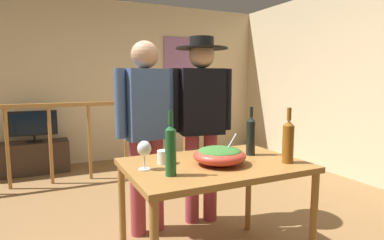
% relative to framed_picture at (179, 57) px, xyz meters
% --- Properties ---
extents(back_wall, '(5.90, 0.10, 2.61)m').
position_rel_framed_picture_xyz_m(back_wall, '(-1.41, 0.06, -0.44)').
color(back_wall, beige).
rests_on(back_wall, ground_plane).
extents(side_wall_right, '(0.10, 4.54, 2.61)m').
position_rel_framed_picture_xyz_m(side_wall_right, '(1.54, -2.06, -0.44)').
color(side_wall_right, beige).
rests_on(side_wall_right, ground_plane).
extents(framed_picture, '(0.58, 0.03, 0.68)m').
position_rel_framed_picture_xyz_m(framed_picture, '(0.00, 0.00, 0.00)').
color(framed_picture, '#9B69A3').
extents(stair_railing, '(3.94, 0.10, 1.10)m').
position_rel_framed_picture_xyz_m(stair_railing, '(-1.69, -0.93, -1.06)').
color(stair_railing, '#9E6B33').
rests_on(stair_railing, ground_plane).
extents(tv_console, '(0.90, 0.40, 0.45)m').
position_rel_framed_picture_xyz_m(tv_console, '(-2.39, -0.29, -1.52)').
color(tv_console, '#38281E').
rests_on(tv_console, ground_plane).
extents(flat_screen_tv, '(0.62, 0.12, 0.45)m').
position_rel_framed_picture_xyz_m(flat_screen_tv, '(-2.39, -0.32, -1.03)').
color(flat_screen_tv, black).
rests_on(flat_screen_tv, tv_console).
extents(serving_table, '(1.21, 0.83, 0.77)m').
position_rel_framed_picture_xyz_m(serving_table, '(-1.20, -3.44, -1.05)').
color(serving_table, '#9E6B33').
rests_on(serving_table, ground_plane).
extents(salad_bowl, '(0.36, 0.36, 0.20)m').
position_rel_framed_picture_xyz_m(salad_bowl, '(-1.19, -3.50, -0.91)').
color(salad_bowl, '#CC3D2D').
rests_on(salad_bowl, serving_table).
extents(wine_glass, '(0.09, 0.09, 0.19)m').
position_rel_framed_picture_xyz_m(wine_glass, '(-1.68, -3.41, -0.84)').
color(wine_glass, silver).
rests_on(wine_glass, serving_table).
extents(wine_bottle_dark, '(0.07, 0.07, 0.37)m').
position_rel_framed_picture_xyz_m(wine_bottle_dark, '(-0.84, -3.37, -0.82)').
color(wine_bottle_dark, black).
rests_on(wine_bottle_dark, serving_table).
extents(wine_bottle_amber, '(0.08, 0.08, 0.38)m').
position_rel_framed_picture_xyz_m(wine_bottle_amber, '(-0.74, -3.66, -0.82)').
color(wine_bottle_amber, brown).
rests_on(wine_bottle_amber, serving_table).
extents(wine_bottle_green, '(0.07, 0.07, 0.39)m').
position_rel_framed_picture_xyz_m(wine_bottle_green, '(-1.58, -3.60, -0.81)').
color(wine_bottle_green, '#1E5628').
rests_on(wine_bottle_green, serving_table).
extents(mug_white, '(0.13, 0.09, 0.09)m').
position_rel_framed_picture_xyz_m(mug_white, '(-1.52, -3.32, -0.93)').
color(mug_white, white).
rests_on(mug_white, serving_table).
extents(person_standing_left, '(0.53, 0.27, 1.66)m').
position_rel_framed_picture_xyz_m(person_standing_left, '(-1.46, -2.72, -0.77)').
color(person_standing_left, '#9E3842').
rests_on(person_standing_left, ground_plane).
extents(person_standing_right, '(0.58, 0.47, 1.72)m').
position_rel_framed_picture_xyz_m(person_standing_right, '(-0.93, -2.72, -0.71)').
color(person_standing_right, '#9E3842').
rests_on(person_standing_right, ground_plane).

